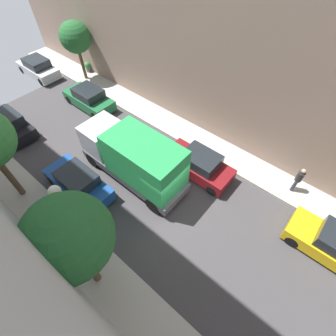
% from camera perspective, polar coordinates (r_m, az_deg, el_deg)
% --- Properties ---
extents(ground, '(32.00, 32.00, 0.00)m').
position_cam_1_polar(ground, '(13.80, 1.54, -8.44)').
color(ground, '#423F42').
extents(sidewalk_left, '(2.00, 44.00, 0.15)m').
position_cam_1_polar(sidewalk_left, '(12.52, -14.33, -23.18)').
color(sidewalk_left, '#B7B2A8').
rests_on(sidewalk_left, ground).
extents(sidewalk_right, '(2.00, 44.00, 0.15)m').
position_cam_1_polar(sidewalk_right, '(16.46, 12.60, 3.39)').
color(sidewalk_right, '#B7B2A8').
rests_on(sidewalk_right, ground).
extents(parked_car_left_1, '(1.78, 4.20, 1.57)m').
position_cam_1_polar(parked_car_left_1, '(14.61, -19.97, -3.22)').
color(parked_car_left_1, '#194799').
rests_on(parked_car_left_1, ground).
extents(parked_car_left_2, '(1.78, 4.20, 1.57)m').
position_cam_1_polar(parked_car_left_2, '(20.26, -32.77, 8.45)').
color(parked_car_left_2, black).
rests_on(parked_car_left_2, ground).
extents(parked_car_right_0, '(1.78, 4.20, 1.57)m').
position_cam_1_polar(parked_car_right_0, '(14.24, 34.16, -14.72)').
color(parked_car_right_0, gold).
rests_on(parked_car_right_0, ground).
extents(parked_car_right_1, '(1.78, 4.20, 1.57)m').
position_cam_1_polar(parked_car_right_1, '(14.69, 7.05, 0.87)').
color(parked_car_right_1, maroon).
rests_on(parked_car_right_1, ground).
extents(parked_car_right_2, '(1.78, 4.20, 1.57)m').
position_cam_1_polar(parked_car_right_2, '(20.38, -17.74, 15.00)').
color(parked_car_right_2, '#1E6638').
rests_on(parked_car_right_2, ground).
extents(parked_car_right_3, '(1.78, 4.20, 1.57)m').
position_cam_1_polar(parked_car_right_3, '(25.97, -27.76, 19.72)').
color(parked_car_right_3, silver).
rests_on(parked_car_right_3, ground).
extents(delivery_truck, '(2.26, 6.60, 3.38)m').
position_cam_1_polar(delivery_truck, '(13.59, -7.78, 2.28)').
color(delivery_truck, '#4C4C51').
rests_on(delivery_truck, ground).
extents(pedestrian, '(0.40, 0.36, 1.72)m').
position_cam_1_polar(pedestrian, '(15.21, 27.84, -2.24)').
color(pedestrian, '#2D334C').
rests_on(pedestrian, sidewalk_right).
extents(street_tree_0, '(2.96, 2.96, 5.78)m').
position_cam_1_polar(street_tree_0, '(8.67, -21.96, -14.69)').
color(street_tree_0, brown).
rests_on(street_tree_0, sidewalk_left).
extents(street_tree_1, '(2.36, 2.36, 4.60)m').
position_cam_1_polar(street_tree_1, '(22.71, -20.62, 26.33)').
color(street_tree_1, brown).
rests_on(street_tree_1, sidewalk_right).
extents(potted_plant_1, '(0.52, 0.52, 0.83)m').
position_cam_1_polar(potted_plant_1, '(24.85, -18.03, 21.35)').
color(potted_plant_1, slate).
rests_on(potted_plant_1, sidewalk_right).
extents(lamp_post, '(0.44, 0.44, 5.15)m').
position_cam_1_polar(lamp_post, '(10.13, -21.89, -9.87)').
color(lamp_post, '#333338').
rests_on(lamp_post, sidewalk_left).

